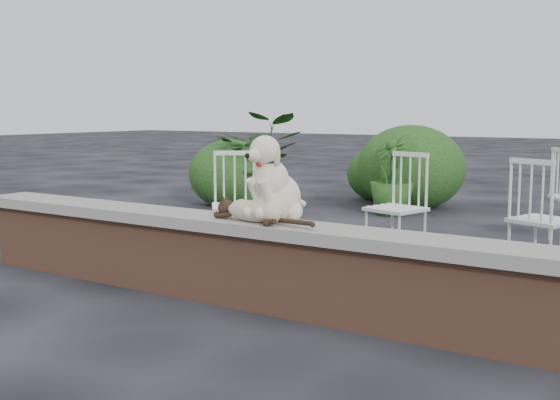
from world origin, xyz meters
The scene contains 11 objects.
ground centered at (0.00, 0.00, 0.00)m, with size 60.00×60.00×0.00m, color black.
brick_wall centered at (0.00, 0.00, 0.25)m, with size 6.00×0.30×0.50m, color brown.
capstone centered at (0.00, 0.00, 0.54)m, with size 6.20×0.40×0.08m, color slate.
dog centered at (-0.33, 0.10, 0.87)m, with size 0.38×0.50×0.58m, color beige, non-canonical shape.
cat centered at (-0.41, -0.05, 0.66)m, with size 0.96×0.23×0.16m, color tan, non-canonical shape.
chair_c centered at (0.99, 1.87, 0.47)m, with size 0.56×0.56×0.94m, color white, non-canonical shape.
chair_b centered at (-0.23, 1.83, 0.47)m, with size 0.56×0.56×0.94m, color white, non-canonical shape.
chair_a centered at (-1.49, 1.19, 0.47)m, with size 0.56×0.56×0.94m, color white, non-canonical shape.
potted_plant_a centered at (-3.11, 3.93, 0.64)m, with size 1.16×1.00×1.28m, color #123F15.
potted_plant_b centered at (-1.32, 4.23, 0.51)m, with size 0.57×0.57×1.02m, color #123F15.
shrubbery centered at (-2.15, 4.82, 0.47)m, with size 3.48×2.71×1.17m.
Camera 1 is at (2.13, -3.67, 1.31)m, focal length 43.89 mm.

